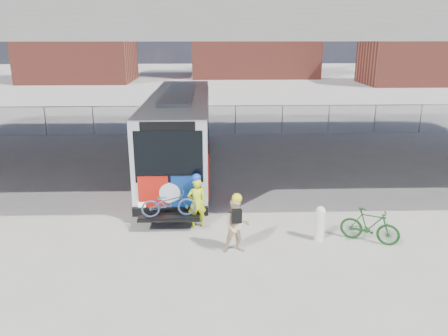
{
  "coord_description": "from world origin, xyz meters",
  "views": [
    {
      "loc": [
        -0.64,
        -15.46,
        6.19
      ],
      "look_at": [
        -0.15,
        -0.61,
        1.6
      ],
      "focal_mm": 35.0,
      "sensor_mm": 36.0,
      "label": 1
    }
  ],
  "objects_px": {
    "bus": "(180,126)",
    "bollard": "(320,222)",
    "bike_parked": "(370,226)",
    "cyclist_tan": "(237,225)",
    "cyclist_hivis": "(197,201)"
  },
  "relations": [
    {
      "from": "bus",
      "to": "bollard",
      "type": "xyz_separation_m",
      "value": [
        4.73,
        -7.48,
        -1.5
      ]
    },
    {
      "from": "bollard",
      "to": "cyclist_tan",
      "type": "height_order",
      "value": "cyclist_tan"
    },
    {
      "from": "cyclist_hivis",
      "to": "cyclist_tan",
      "type": "xyz_separation_m",
      "value": [
        1.22,
        -1.83,
        -0.02
      ]
    },
    {
      "from": "bollard",
      "to": "cyclist_tan",
      "type": "relative_size",
      "value": 0.62
    },
    {
      "from": "cyclist_hivis",
      "to": "bus",
      "type": "bearing_deg",
      "value": -95.35
    },
    {
      "from": "bollard",
      "to": "bike_parked",
      "type": "xyz_separation_m",
      "value": [
        1.52,
        -0.16,
        -0.07
      ]
    },
    {
      "from": "bollard",
      "to": "cyclist_hivis",
      "type": "xyz_separation_m",
      "value": [
        -3.83,
        1.16,
        0.28
      ]
    },
    {
      "from": "cyclist_hivis",
      "to": "bike_parked",
      "type": "distance_m",
      "value": 5.52
    },
    {
      "from": "bus",
      "to": "cyclist_hivis",
      "type": "bearing_deg",
      "value": -81.88
    },
    {
      "from": "bus",
      "to": "cyclist_hivis",
      "type": "relative_size",
      "value": 7.01
    },
    {
      "from": "bus",
      "to": "bike_parked",
      "type": "height_order",
      "value": "bus"
    },
    {
      "from": "bollard",
      "to": "cyclist_hivis",
      "type": "height_order",
      "value": "cyclist_hivis"
    },
    {
      "from": "cyclist_hivis",
      "to": "bike_parked",
      "type": "height_order",
      "value": "cyclist_hivis"
    },
    {
      "from": "bus",
      "to": "cyclist_tan",
      "type": "height_order",
      "value": "bus"
    },
    {
      "from": "bus",
      "to": "bollard",
      "type": "distance_m",
      "value": 8.98
    }
  ]
}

